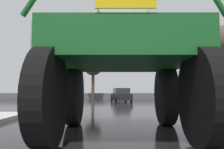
{
  "coord_description": "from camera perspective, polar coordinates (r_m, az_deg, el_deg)",
  "views": [
    {
      "loc": [
        0.39,
        0.99,
        1.14
      ],
      "look_at": [
        0.55,
        10.35,
        1.86
      ],
      "focal_mm": 35.51,
      "sensor_mm": 36.0,
      "label": 1
    }
  ],
  "objects": [
    {
      "name": "bare_tree_far_center",
      "position": [
        31.49,
        -4.89,
        1.44
      ],
      "size": [
        2.45,
        2.45,
        5.5
      ],
      "color": "#473828",
      "rests_on": "ground"
    },
    {
      "name": "sedan_ahead",
      "position": [
        25.2,
        2.35,
        -5.37
      ],
      "size": [
        2.34,
        4.31,
        1.52
      ],
      "rotation": [
        0.0,
        0.0,
        1.72
      ],
      "color": "black",
      "rests_on": "ground"
    },
    {
      "name": "traffic_signal_near_right",
      "position": [
        11.4,
        22.43,
        3.11
      ],
      "size": [
        0.24,
        0.54,
        3.52
      ],
      "color": "#A8AAAF",
      "rests_on": "ground"
    },
    {
      "name": "roadside_barrier",
      "position": [
        32.78,
        -1.65,
        -5.6
      ],
      "size": [
        30.82,
        0.24,
        0.9
      ],
      "primitive_type": "cube",
      "color": "#59595B",
      "rests_on": "ground"
    },
    {
      "name": "oversize_sprayer",
      "position": [
        6.17,
        2.53,
        4.31
      ],
      "size": [
        4.27,
        5.27,
        4.24
      ],
      "rotation": [
        0.0,
        0.0,
        1.55
      ],
      "color": "black",
      "rests_on": "ground"
    },
    {
      "name": "streetlight_far_left",
      "position": [
        25.28,
        -19.98,
        4.32
      ],
      "size": [
        1.72,
        0.24,
        8.84
      ],
      "color": "#A8AAAF",
      "rests_on": "ground"
    },
    {
      "name": "ground_plane",
      "position": [
        17.05,
        -2.3,
        -8.23
      ],
      "size": [
        120.0,
        120.0,
        0.0
      ],
      "primitive_type": "plane",
      "color": "black"
    },
    {
      "name": "traffic_signal_far_left",
      "position": [
        26.63,
        -11.67,
        -0.67
      ],
      "size": [
        0.24,
        0.55,
        3.88
      ],
      "color": "#A8AAAF",
      "rests_on": "ground"
    }
  ]
}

